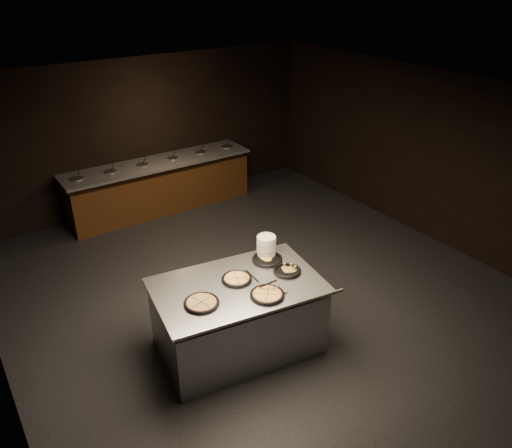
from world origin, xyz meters
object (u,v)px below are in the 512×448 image
object	(u,v)px
serving_counter	(238,318)
plate_stack	(266,246)
pan_veggie_whole	(201,303)
pan_cheese_whole	(237,279)

from	to	relation	value
serving_counter	plate_stack	bearing A→B (deg)	37.32
pan_veggie_whole	pan_cheese_whole	world-z (taller)	same
serving_counter	pan_veggie_whole	bearing A→B (deg)	-161.10
plate_stack	pan_veggie_whole	xyz separation A→B (m)	(-1.23, -0.48, -0.11)
serving_counter	pan_cheese_whole	distance (m)	0.53
plate_stack	pan_veggie_whole	bearing A→B (deg)	-158.80
plate_stack	pan_veggie_whole	size ratio (longest dim) A/B	0.65
serving_counter	plate_stack	distance (m)	1.01
pan_veggie_whole	serving_counter	bearing A→B (deg)	10.36
plate_stack	pan_cheese_whole	size ratio (longest dim) A/B	0.71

